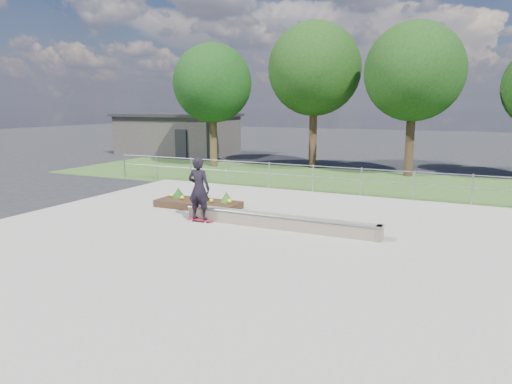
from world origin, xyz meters
TOP-DOWN VIEW (x-y plane):
  - ground at (0.00, 0.00)m, footprint 120.00×120.00m
  - grass_verge at (0.00, 11.00)m, footprint 30.00×8.00m
  - concrete_slab at (0.00, 0.00)m, footprint 15.00×15.00m
  - fence at (0.00, 7.50)m, footprint 20.06×0.06m
  - building at (-14.00, 18.00)m, footprint 8.40×5.40m
  - tree_far_left at (-8.00, 13.00)m, footprint 4.55×4.55m
  - tree_mid_left at (-2.50, 15.00)m, footprint 5.25×5.25m
  - tree_mid_right at (3.00, 14.00)m, footprint 4.90×4.90m
  - grind_ledge at (0.89, 1.56)m, footprint 6.00×0.44m
  - planter_bed at (-2.71, 2.94)m, footprint 3.00×1.20m
  - skateboarder at (-1.60, 1.23)m, footprint 0.80×0.53m

SIDE VIEW (x-z plane):
  - ground at x=0.00m, z-range 0.00..0.00m
  - grass_verge at x=0.00m, z-range 0.00..0.02m
  - concrete_slab at x=0.00m, z-range 0.00..0.06m
  - planter_bed at x=-2.71m, z-range -0.06..0.55m
  - grind_ledge at x=0.89m, z-range 0.05..0.48m
  - fence at x=0.00m, z-range 0.17..1.37m
  - skateboarder at x=-1.60m, z-range 0.09..2.11m
  - building at x=-14.00m, z-range 0.01..3.01m
  - tree_far_left at x=-8.00m, z-range 1.28..8.43m
  - tree_mid_right at x=3.00m, z-range 1.38..9.08m
  - tree_mid_left at x=-2.50m, z-range 1.48..9.73m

